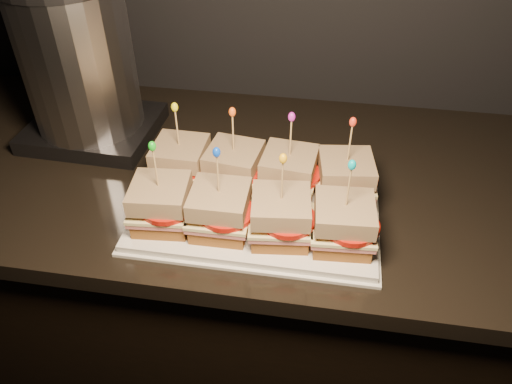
# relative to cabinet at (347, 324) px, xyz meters

# --- Properties ---
(cabinet) EXTENTS (2.61, 0.59, 0.83)m
(cabinet) POSITION_rel_cabinet_xyz_m (0.00, 0.00, 0.00)
(cabinet) COLOR black
(cabinet) RESTS_ON ground
(granite_slab) EXTENTS (2.65, 0.63, 0.03)m
(granite_slab) POSITION_rel_cabinet_xyz_m (0.00, -0.00, 0.43)
(granite_slab) COLOR black
(granite_slab) RESTS_ON cabinet
(platter) EXTENTS (0.41, 0.26, 0.02)m
(platter) POSITION_rel_cabinet_xyz_m (-0.21, -0.13, 0.46)
(platter) COLOR white
(platter) RESTS_ON granite_slab
(platter_rim) EXTENTS (0.43, 0.27, 0.01)m
(platter_rim) POSITION_rel_cabinet_xyz_m (-0.21, -0.13, 0.45)
(platter_rim) COLOR white
(platter_rim) RESTS_ON granite_slab
(sandwich_0_bread_bot) EXTENTS (0.09, 0.09, 0.02)m
(sandwich_0_bread_bot) POSITION_rel_cabinet_xyz_m (-0.36, -0.07, 0.48)
(sandwich_0_bread_bot) COLOR brown
(sandwich_0_bread_bot) RESTS_ON platter
(sandwich_0_ham) EXTENTS (0.10, 0.10, 0.01)m
(sandwich_0_ham) POSITION_rel_cabinet_xyz_m (-0.36, -0.07, 0.50)
(sandwich_0_ham) COLOR #C25255
(sandwich_0_ham) RESTS_ON sandwich_0_bread_bot
(sandwich_0_cheese) EXTENTS (0.10, 0.10, 0.01)m
(sandwich_0_cheese) POSITION_rel_cabinet_xyz_m (-0.36, -0.07, 0.50)
(sandwich_0_cheese) COLOR #F6E99D
(sandwich_0_cheese) RESTS_ON sandwich_0_ham
(sandwich_0_tomato) EXTENTS (0.09, 0.09, 0.01)m
(sandwich_0_tomato) POSITION_rel_cabinet_xyz_m (-0.34, -0.08, 0.51)
(sandwich_0_tomato) COLOR red
(sandwich_0_tomato) RESTS_ON sandwich_0_cheese
(sandwich_0_bread_top) EXTENTS (0.09, 0.09, 0.03)m
(sandwich_0_bread_top) POSITION_rel_cabinet_xyz_m (-0.36, -0.07, 0.53)
(sandwich_0_bread_top) COLOR #583515
(sandwich_0_bread_top) RESTS_ON sandwich_0_tomato
(sandwich_0_pick) EXTENTS (0.00, 0.00, 0.09)m
(sandwich_0_pick) POSITION_rel_cabinet_xyz_m (-0.36, -0.07, 0.58)
(sandwich_0_pick) COLOR tan
(sandwich_0_pick) RESTS_ON sandwich_0_bread_top
(sandwich_0_frill) EXTENTS (0.01, 0.01, 0.02)m
(sandwich_0_frill) POSITION_rel_cabinet_xyz_m (-0.36, -0.07, 0.62)
(sandwich_0_frill) COLOR yellow
(sandwich_0_frill) RESTS_ON sandwich_0_pick
(sandwich_1_bread_bot) EXTENTS (0.10, 0.10, 0.02)m
(sandwich_1_bread_bot) POSITION_rel_cabinet_xyz_m (-0.26, -0.07, 0.48)
(sandwich_1_bread_bot) COLOR brown
(sandwich_1_bread_bot) RESTS_ON platter
(sandwich_1_ham) EXTENTS (0.11, 0.11, 0.01)m
(sandwich_1_ham) POSITION_rel_cabinet_xyz_m (-0.26, -0.07, 0.50)
(sandwich_1_ham) COLOR #C25255
(sandwich_1_ham) RESTS_ON sandwich_1_bread_bot
(sandwich_1_cheese) EXTENTS (0.11, 0.11, 0.01)m
(sandwich_1_cheese) POSITION_rel_cabinet_xyz_m (-0.26, -0.07, 0.50)
(sandwich_1_cheese) COLOR #F6E99D
(sandwich_1_cheese) RESTS_ON sandwich_1_ham
(sandwich_1_tomato) EXTENTS (0.09, 0.09, 0.01)m
(sandwich_1_tomato) POSITION_rel_cabinet_xyz_m (-0.25, -0.08, 0.51)
(sandwich_1_tomato) COLOR red
(sandwich_1_tomato) RESTS_ON sandwich_1_cheese
(sandwich_1_bread_top) EXTENTS (0.10, 0.10, 0.03)m
(sandwich_1_bread_top) POSITION_rel_cabinet_xyz_m (-0.26, -0.07, 0.53)
(sandwich_1_bread_top) COLOR #583515
(sandwich_1_bread_top) RESTS_ON sandwich_1_tomato
(sandwich_1_pick) EXTENTS (0.00, 0.00, 0.09)m
(sandwich_1_pick) POSITION_rel_cabinet_xyz_m (-0.26, -0.07, 0.58)
(sandwich_1_pick) COLOR tan
(sandwich_1_pick) RESTS_ON sandwich_1_bread_top
(sandwich_1_frill) EXTENTS (0.01, 0.01, 0.02)m
(sandwich_1_frill) POSITION_rel_cabinet_xyz_m (-0.26, -0.07, 0.62)
(sandwich_1_frill) COLOR #F65C18
(sandwich_1_frill) RESTS_ON sandwich_1_pick
(sandwich_2_bread_bot) EXTENTS (0.10, 0.10, 0.02)m
(sandwich_2_bread_bot) POSITION_rel_cabinet_xyz_m (-0.16, -0.07, 0.48)
(sandwich_2_bread_bot) COLOR brown
(sandwich_2_bread_bot) RESTS_ON platter
(sandwich_2_ham) EXTENTS (0.11, 0.10, 0.01)m
(sandwich_2_ham) POSITION_rel_cabinet_xyz_m (-0.16, -0.07, 0.50)
(sandwich_2_ham) COLOR #C25255
(sandwich_2_ham) RESTS_ON sandwich_2_bread_bot
(sandwich_2_cheese) EXTENTS (0.11, 0.10, 0.01)m
(sandwich_2_cheese) POSITION_rel_cabinet_xyz_m (-0.16, -0.07, 0.50)
(sandwich_2_cheese) COLOR #F6E99D
(sandwich_2_cheese) RESTS_ON sandwich_2_ham
(sandwich_2_tomato) EXTENTS (0.09, 0.09, 0.01)m
(sandwich_2_tomato) POSITION_rel_cabinet_xyz_m (-0.15, -0.08, 0.51)
(sandwich_2_tomato) COLOR red
(sandwich_2_tomato) RESTS_ON sandwich_2_cheese
(sandwich_2_bread_top) EXTENTS (0.10, 0.10, 0.03)m
(sandwich_2_bread_top) POSITION_rel_cabinet_xyz_m (-0.16, -0.07, 0.53)
(sandwich_2_bread_top) COLOR #583515
(sandwich_2_bread_top) RESTS_ON sandwich_2_tomato
(sandwich_2_pick) EXTENTS (0.00, 0.00, 0.09)m
(sandwich_2_pick) POSITION_rel_cabinet_xyz_m (-0.16, -0.07, 0.58)
(sandwich_2_pick) COLOR tan
(sandwich_2_pick) RESTS_ON sandwich_2_bread_top
(sandwich_2_frill) EXTENTS (0.01, 0.01, 0.02)m
(sandwich_2_frill) POSITION_rel_cabinet_xyz_m (-0.16, -0.07, 0.62)
(sandwich_2_frill) COLOR #CC1FC0
(sandwich_2_frill) RESTS_ON sandwich_2_pick
(sandwich_3_bread_bot) EXTENTS (0.10, 0.10, 0.02)m
(sandwich_3_bread_bot) POSITION_rel_cabinet_xyz_m (-0.06, -0.07, 0.48)
(sandwich_3_bread_bot) COLOR brown
(sandwich_3_bread_bot) RESTS_ON platter
(sandwich_3_ham) EXTENTS (0.11, 0.11, 0.01)m
(sandwich_3_ham) POSITION_rel_cabinet_xyz_m (-0.06, -0.07, 0.50)
(sandwich_3_ham) COLOR #C25255
(sandwich_3_ham) RESTS_ON sandwich_3_bread_bot
(sandwich_3_cheese) EXTENTS (0.11, 0.11, 0.01)m
(sandwich_3_cheese) POSITION_rel_cabinet_xyz_m (-0.06, -0.07, 0.50)
(sandwich_3_cheese) COLOR #F6E99D
(sandwich_3_cheese) RESTS_ON sandwich_3_ham
(sandwich_3_tomato) EXTENTS (0.09, 0.09, 0.01)m
(sandwich_3_tomato) POSITION_rel_cabinet_xyz_m (-0.05, -0.08, 0.51)
(sandwich_3_tomato) COLOR red
(sandwich_3_tomato) RESTS_ON sandwich_3_cheese
(sandwich_3_bread_top) EXTENTS (0.10, 0.10, 0.03)m
(sandwich_3_bread_top) POSITION_rel_cabinet_xyz_m (-0.06, -0.07, 0.53)
(sandwich_3_bread_top) COLOR #583515
(sandwich_3_bread_top) RESTS_ON sandwich_3_tomato
(sandwich_3_pick) EXTENTS (0.00, 0.00, 0.09)m
(sandwich_3_pick) POSITION_rel_cabinet_xyz_m (-0.06, -0.07, 0.58)
(sandwich_3_pick) COLOR tan
(sandwich_3_pick) RESTS_ON sandwich_3_bread_top
(sandwich_3_frill) EXTENTS (0.01, 0.01, 0.02)m
(sandwich_3_frill) POSITION_rel_cabinet_xyz_m (-0.06, -0.07, 0.62)
(sandwich_3_frill) COLOR red
(sandwich_3_frill) RESTS_ON sandwich_3_pick
(sandwich_4_bread_bot) EXTENTS (0.10, 0.10, 0.02)m
(sandwich_4_bread_bot) POSITION_rel_cabinet_xyz_m (-0.36, -0.19, 0.48)
(sandwich_4_bread_bot) COLOR brown
(sandwich_4_bread_bot) RESTS_ON platter
(sandwich_4_ham) EXTENTS (0.11, 0.10, 0.01)m
(sandwich_4_ham) POSITION_rel_cabinet_xyz_m (-0.36, -0.19, 0.50)
(sandwich_4_ham) COLOR #C25255
(sandwich_4_ham) RESTS_ON sandwich_4_bread_bot
(sandwich_4_cheese) EXTENTS (0.11, 0.10, 0.01)m
(sandwich_4_cheese) POSITION_rel_cabinet_xyz_m (-0.36, -0.19, 0.50)
(sandwich_4_cheese) COLOR #F6E99D
(sandwich_4_cheese) RESTS_ON sandwich_4_ham
(sandwich_4_tomato) EXTENTS (0.09, 0.09, 0.01)m
(sandwich_4_tomato) POSITION_rel_cabinet_xyz_m (-0.34, -0.20, 0.51)
(sandwich_4_tomato) COLOR red
(sandwich_4_tomato) RESTS_ON sandwich_4_cheese
(sandwich_4_bread_top) EXTENTS (0.10, 0.10, 0.03)m
(sandwich_4_bread_top) POSITION_rel_cabinet_xyz_m (-0.36, -0.19, 0.53)
(sandwich_4_bread_top) COLOR #583515
(sandwich_4_bread_top) RESTS_ON sandwich_4_tomato
(sandwich_4_pick) EXTENTS (0.00, 0.00, 0.09)m
(sandwich_4_pick) POSITION_rel_cabinet_xyz_m (-0.36, -0.19, 0.58)
(sandwich_4_pick) COLOR tan
(sandwich_4_pick) RESTS_ON sandwich_4_bread_top
(sandwich_4_frill) EXTENTS (0.01, 0.01, 0.02)m
(sandwich_4_frill) POSITION_rel_cabinet_xyz_m (-0.36, -0.19, 0.62)
(sandwich_4_frill) COLOR #15AF1A
(sandwich_4_frill) RESTS_ON sandwich_4_pick
(sandwich_5_bread_bot) EXTENTS (0.09, 0.09, 0.02)m
(sandwich_5_bread_bot) POSITION_rel_cabinet_xyz_m (-0.26, -0.19, 0.48)
(sandwich_5_bread_bot) COLOR brown
(sandwich_5_bread_bot) RESTS_ON platter
(sandwich_5_ham) EXTENTS (0.10, 0.10, 0.01)m
(sandwich_5_ham) POSITION_rel_cabinet_xyz_m (-0.26, -0.19, 0.50)
(sandwich_5_ham) COLOR #C25255
(sandwich_5_ham) RESTS_ON sandwich_5_bread_bot
(sandwich_5_cheese) EXTENTS (0.10, 0.10, 0.01)m
(sandwich_5_cheese) POSITION_rel_cabinet_xyz_m (-0.26, -0.19, 0.50)
(sandwich_5_cheese) COLOR #F6E99D
(sandwich_5_cheese) RESTS_ON sandwich_5_ham
(sandwich_5_tomato) EXTENTS (0.09, 0.09, 0.01)m
(sandwich_5_tomato) POSITION_rel_cabinet_xyz_m (-0.25, -0.20, 0.51)
(sandwich_5_tomato) COLOR red
(sandwich_5_tomato) RESTS_ON sandwich_5_cheese
(sandwich_5_bread_top) EXTENTS (0.09, 0.09, 0.03)m
(sandwich_5_bread_top) POSITION_rel_cabinet_xyz_m (-0.26, -0.19, 0.53)
(sandwich_5_bread_top) COLOR #583515
(sandwich_5_bread_top) RESTS_ON sandwich_5_tomato
(sandwich_5_pick) EXTENTS (0.00, 0.00, 0.09)m
(sandwich_5_pick) POSITION_rel_cabinet_xyz_m (-0.26, -0.19, 0.58)
(sandwich_5_pick) COLOR tan
(sandwich_5_pick) RESTS_ON sandwich_5_bread_top
(sandwich_5_frill) EXTENTS (0.01, 0.01, 0.02)m
(sandwich_5_frill) POSITION_rel_cabinet_xyz_m (-0.26, -0.19, 0.62)
(sandwich_5_frill) COLOR blue
(sandwich_5_frill) RESTS_ON sandwich_5_pick
(sandwich_6_bread_bot) EXTENTS (0.10, 0.10, 0.02)m
(sandwich_6_bread_bot) POSITION_rel_cabinet_xyz_m (-0.16, -0.19, 0.48)
(sandwich_6_bread_bot) COLOR brown
(sandwich_6_bread_bot) RESTS_ON platter
(sandwich_6_ham) EXTENTS (0.11, 0.10, 0.01)m
(sandwich_6_ham) POSITION_rel_cabinet_xyz_m (-0.16, -0.19, 0.50)
(sandwich_6_ham) COLOR #C25255
(sandwich_6_ham) RESTS_ON sandwich_6_bread_bot
(sandwich_6_cheese) EXTENTS (0.11, 0.11, 0.01)m
(sandwich_6_cheese) POSITION_rel_cabinet_xyz_m (-0.16, -0.19, 0.50)
(sandwich_6_cheese) COLOR #F6E99D
(sandwich_6_cheese) RESTS_ON sandwich_6_ham
(sandwich_6_tomato) EXTENTS (0.09, 0.09, 0.01)m
(sandwich_6_tomato) POSITION_rel_cabinet_xyz_m (-0.15, -0.20, 0.51)
(sandwich_6_tomato) COLOR red
(sandwich_6_tomato) RESTS_ON sandwich_6_cheese
(sandwich_6_bread_top) EXTENTS (0.10, 0.10, 0.03)m
(sandwich_6_bread_top) POSITION_rel_cabinet_xyz_m (-0.16, -0.19, 0.53)
(sandwich_6_bread_top) COLOR #583515
(sandwich_6_bread_top) RESTS_ON sandwich_6_tomato
(sandwich_6_pick) EXTENTS (0.00, 0.00, 0.09)m
(sandwich_6_pick) POSITION_rel_cabinet_xyz_m (-0.16, -0.19, 0.58)
(sandwich_6_pick) COLOR tan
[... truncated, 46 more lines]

